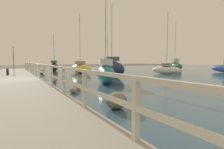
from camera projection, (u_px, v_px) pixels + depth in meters
name	position (u px, v px, depth m)	size (l,w,h in m)	color
ground_plane	(17.00, 84.00, 12.18)	(120.00, 120.00, 0.00)	#4C473D
dock_walkway	(17.00, 82.00, 12.17)	(3.24, 36.00, 0.33)	#9E998E
railing	(39.00, 69.00, 12.85)	(0.10, 32.50, 1.06)	beige
boulder_downstream	(42.00, 72.00, 20.80)	(0.74, 0.66, 0.55)	slate
boulder_far_strip	(77.00, 87.00, 9.65)	(0.45, 0.41, 0.34)	gray
boulder_upstream	(116.00, 101.00, 5.89)	(0.75, 0.67, 0.56)	slate
boulder_near_dock	(54.00, 81.00, 12.92)	(0.39, 0.35, 0.29)	gray
boulder_mid_strip	(73.00, 90.00, 8.74)	(0.40, 0.36, 0.30)	gray
mooring_bollard	(8.00, 72.00, 15.87)	(0.21, 0.21, 0.59)	black
dock_lamp	(13.00, 52.00, 20.95)	(0.29, 0.29, 3.03)	#514C47
sailboat_green	(175.00, 66.00, 29.48)	(2.47, 4.25, 8.08)	#236B42
sailboat_white	(167.00, 69.00, 20.82)	(2.15, 3.73, 7.39)	white
sailboat_yellow	(80.00, 68.00, 22.34)	(2.10, 4.64, 7.45)	gold
sailboat_navy	(112.00, 68.00, 17.52)	(1.99, 4.66, 7.19)	#192347
sailboat_gray	(108.00, 66.00, 30.07)	(1.30, 4.95, 5.93)	gray
sailboat_teal	(106.00, 73.00, 12.49)	(2.55, 3.81, 7.72)	#1E707A
sailboat_black	(54.00, 66.00, 26.70)	(2.28, 4.14, 5.49)	black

